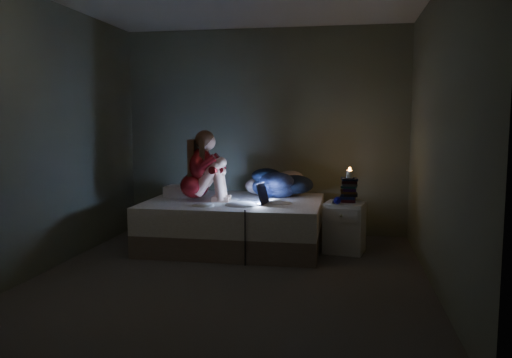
% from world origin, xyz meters
% --- Properties ---
extents(floor, '(3.60, 3.80, 0.02)m').
position_xyz_m(floor, '(0.00, 0.00, -0.01)').
color(floor, '#494543').
rests_on(floor, ground).
extents(wall_back, '(3.60, 0.02, 2.60)m').
position_xyz_m(wall_back, '(0.00, 1.91, 1.30)').
color(wall_back, '#5D6349').
rests_on(wall_back, ground).
extents(wall_front, '(3.60, 0.02, 2.60)m').
position_xyz_m(wall_front, '(0.00, -1.91, 1.30)').
color(wall_front, '#5D6349').
rests_on(wall_front, ground).
extents(wall_left, '(0.02, 3.80, 2.60)m').
position_xyz_m(wall_left, '(-1.81, 0.00, 1.30)').
color(wall_left, '#5D6349').
rests_on(wall_left, ground).
extents(wall_right, '(0.02, 3.80, 2.60)m').
position_xyz_m(wall_right, '(1.81, 0.00, 1.30)').
color(wall_right, '#5D6349').
rests_on(wall_right, ground).
extents(bed, '(1.96, 1.47, 0.54)m').
position_xyz_m(bed, '(-0.22, 1.10, 0.27)').
color(bed, '#B9B4AA').
rests_on(bed, ground).
extents(pillow, '(0.42, 0.30, 0.12)m').
position_xyz_m(pillow, '(-0.89, 1.29, 0.60)').
color(pillow, white).
rests_on(pillow, bed).
extents(woman, '(0.52, 0.36, 0.81)m').
position_xyz_m(woman, '(-0.66, 0.99, 0.94)').
color(woman, maroon).
rests_on(woman, bed).
extents(laptop, '(0.39, 0.31, 0.24)m').
position_xyz_m(laptop, '(0.01, 0.88, 0.66)').
color(laptop, black).
rests_on(laptop, bed).
extents(clothes_pile, '(0.64, 0.53, 0.35)m').
position_xyz_m(clothes_pile, '(0.21, 1.45, 0.72)').
color(clothes_pile, '#16144A').
rests_on(clothes_pile, bed).
extents(nightstand, '(0.48, 0.44, 0.55)m').
position_xyz_m(nightstand, '(1.03, 1.06, 0.28)').
color(nightstand, silver).
rests_on(nightstand, ground).
extents(book_stack, '(0.19, 0.25, 0.28)m').
position_xyz_m(book_stack, '(1.08, 1.14, 0.69)').
color(book_stack, black).
rests_on(book_stack, nightstand).
extents(candle, '(0.07, 0.07, 0.08)m').
position_xyz_m(candle, '(1.08, 1.14, 0.87)').
color(candle, beige).
rests_on(candle, book_stack).
extents(phone, '(0.10, 0.15, 0.01)m').
position_xyz_m(phone, '(0.94, 1.02, 0.56)').
color(phone, black).
rests_on(phone, nightstand).
extents(blue_orb, '(0.08, 0.08, 0.08)m').
position_xyz_m(blue_orb, '(0.97, 0.93, 0.59)').
color(blue_orb, '#0E0C85').
rests_on(blue_orb, nightstand).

